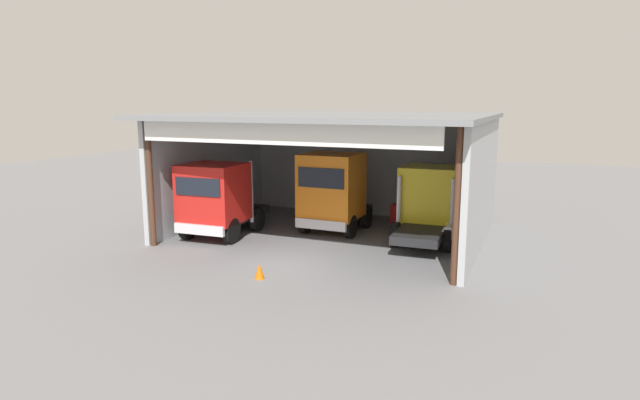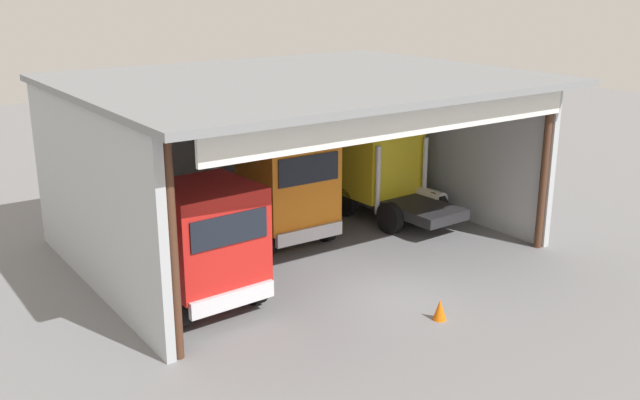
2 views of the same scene
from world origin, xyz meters
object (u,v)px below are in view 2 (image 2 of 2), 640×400
truck_orange_center_left_bay (284,184)px  traffic_cone (440,310)px  oil_drum (166,217)px  truck_red_center_bay (199,241)px  truck_yellow_yard_outside (384,170)px  tool_cart (301,195)px

truck_orange_center_left_bay → traffic_cone: truck_orange_center_left_bay is taller
oil_drum → traffic_cone: oil_drum is taller
truck_orange_center_left_bay → traffic_cone: bearing=91.8°
truck_orange_center_left_bay → oil_drum: truck_orange_center_left_bay is taller
truck_orange_center_left_bay → oil_drum: size_ratio=5.26×
truck_red_center_bay → truck_yellow_yard_outside: size_ratio=1.04×
truck_red_center_bay → truck_yellow_yard_outside: (9.00, 3.18, -0.07)m
traffic_cone → tool_cart: bearing=76.6°
truck_yellow_yard_outside → tool_cart: 3.47m
truck_red_center_bay → traffic_cone: bearing=133.5°
truck_red_center_bay → truck_yellow_yard_outside: truck_red_center_bay is taller
tool_cart → oil_drum: bearing=173.9°
tool_cart → traffic_cone: 10.45m
truck_yellow_yard_outside → tool_cart: truck_yellow_yard_outside is taller
truck_yellow_yard_outside → traffic_cone: (-4.38, -7.58, -1.46)m
truck_red_center_bay → truck_orange_center_left_bay: size_ratio=1.15×
traffic_cone → oil_drum: bearing=105.0°
truck_red_center_bay → oil_drum: (1.75, 6.33, -1.37)m
oil_drum → truck_red_center_bay: bearing=-105.5°
oil_drum → tool_cart: (5.29, -0.57, 0.06)m
truck_orange_center_left_bay → truck_yellow_yard_outside: truck_orange_center_left_bay is taller
traffic_cone → truck_yellow_yard_outside: bearing=60.0°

